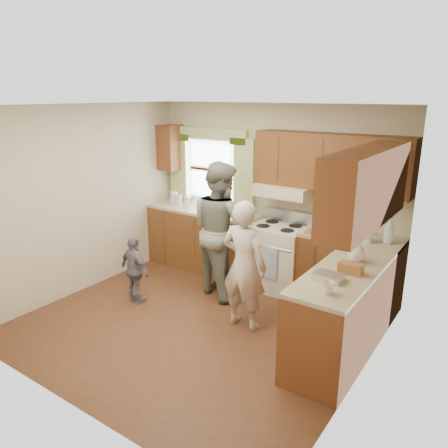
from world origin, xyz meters
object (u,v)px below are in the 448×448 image
Objects in this scene: stove at (279,256)px; woman_left at (244,265)px; child at (135,270)px; woman_right at (221,229)px.

stove is 0.71× the size of woman_left.
woman_left is at bearing -81.89° from stove.
stove reaches higher than child.
stove is at bearing -82.40° from woman_left.
child is at bearing 70.90° from woman_right.
woman_right is 2.00× the size of child.
woman_right reaches higher than child.
woman_right reaches higher than woman_left.
woman_left is (0.17, -1.17, 0.29)m from stove.
woman_left reaches higher than stove.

